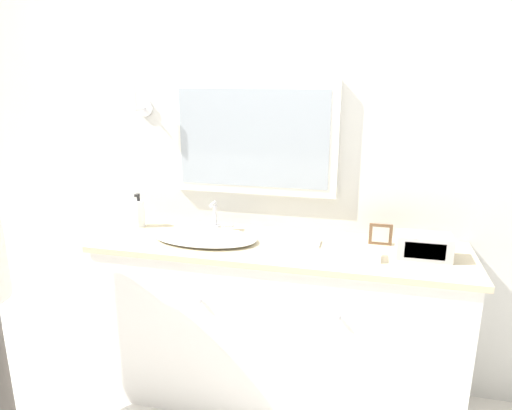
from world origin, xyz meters
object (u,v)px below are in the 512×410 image
Objects in this scene: sink_basin at (205,236)px; soap_bottle at (139,213)px; picture_frame at (381,234)px; appliance_box at (424,246)px.

sink_basin is 2.87× the size of soap_bottle.
soap_bottle is at bearing -178.98° from picture_frame.
appliance_box is (1.07, 0.02, 0.04)m from sink_basin.
sink_basin is 1.07m from appliance_box.
appliance_box is at bearing -4.06° from soap_bottle.
soap_bottle is 1.31m from picture_frame.
picture_frame is (-0.19, 0.13, -0.00)m from appliance_box.
soap_bottle is at bearing 164.15° from sink_basin.
soap_bottle is (-0.43, 0.12, 0.06)m from sink_basin.
soap_bottle is at bearing 175.94° from appliance_box.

